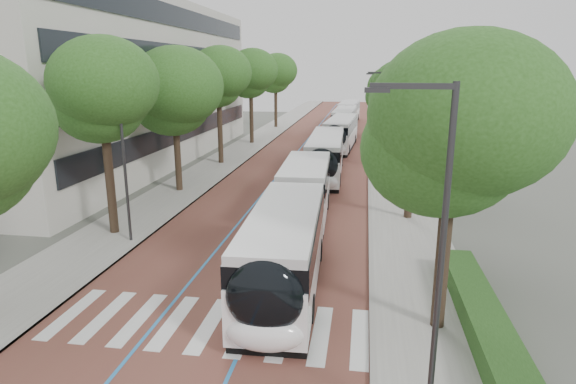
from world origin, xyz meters
name	(u,v)px	position (x,y,z in m)	size (l,w,h in m)	color
ground	(193,341)	(0.00, 0.00, 0.00)	(160.00, 160.00, 0.00)	#51544C
road	(318,145)	(0.00, 40.00, 0.01)	(11.00, 140.00, 0.02)	brown
sidewalk_left	(252,143)	(-7.50, 40.00, 0.06)	(4.00, 140.00, 0.12)	gray
sidewalk_right	(386,146)	(7.50, 40.00, 0.06)	(4.00, 140.00, 0.12)	gray
kerb_left	(268,143)	(-5.60, 40.00, 0.06)	(0.20, 140.00, 0.14)	gray
kerb_right	(369,146)	(5.60, 40.00, 0.06)	(0.20, 140.00, 0.14)	gray
zebra_crossing	(209,324)	(0.20, 1.00, 0.03)	(10.55, 3.60, 0.01)	silver
lane_line_left	(303,145)	(-1.60, 40.00, 0.02)	(0.12, 126.00, 0.01)	#267AC2
lane_line_right	(332,145)	(1.60, 40.00, 0.02)	(0.12, 126.00, 0.01)	#267AC2
office_building	(90,83)	(-19.47, 28.00, 7.00)	(18.11, 40.00, 14.00)	#BCB8AE
hedge	(498,352)	(9.10, 0.00, 0.52)	(1.20, 14.00, 0.80)	#1D4216
streetlight_near	(434,242)	(6.62, -3.00, 4.82)	(1.82, 0.20, 8.00)	#303032
streetlight_far	(387,119)	(6.62, 22.00, 4.82)	(1.82, 0.20, 8.00)	#303032
lamp_post_left	(124,160)	(-6.10, 8.00, 4.12)	(0.14, 0.14, 8.00)	#303032
trees_left	(204,87)	(-7.50, 24.27, 6.89)	(6.15, 60.75, 9.83)	black
trees_right	(404,101)	(7.70, 21.85, 6.10)	(5.74, 47.71, 8.89)	black
lead_bus	(295,220)	(2.12, 7.81, 1.63)	(3.25, 18.48, 3.20)	black
bus_queued_0	(326,156)	(2.15, 24.26, 1.62)	(2.86, 12.46, 3.20)	white
bus_queued_1	(341,134)	(2.61, 37.84, 1.62)	(3.20, 12.52, 3.20)	white
bus_queued_2	(344,121)	(2.44, 49.83, 1.62)	(2.83, 12.46, 3.20)	white
bus_queued_3	(349,112)	(2.54, 62.68, 1.62)	(3.15, 12.51, 3.20)	white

